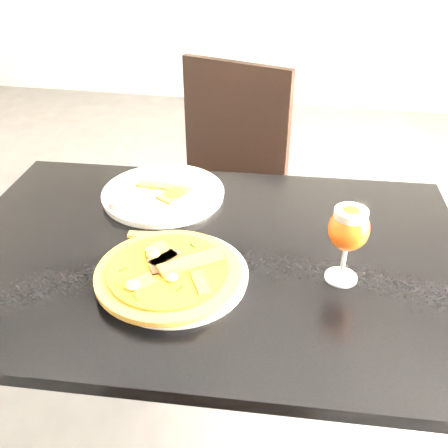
% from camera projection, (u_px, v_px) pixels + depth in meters
% --- Properties ---
extents(ground, '(6.00, 6.00, 0.00)m').
position_uv_depth(ground, '(178.00, 392.00, 1.72)').
color(ground, '#505052').
rests_on(ground, ground).
extents(dining_table, '(1.25, 0.87, 0.75)m').
position_uv_depth(dining_table, '(208.00, 280.00, 1.20)').
color(dining_table, black).
rests_on(dining_table, ground).
extents(chair_far, '(0.55, 0.55, 0.96)m').
position_uv_depth(chair_far, '(219.00, 187.00, 1.86)').
color(chair_far, black).
rests_on(chair_far, ground).
extents(plate_main, '(0.40, 0.40, 0.02)m').
position_uv_depth(plate_main, '(175.00, 276.00, 1.06)').
color(plate_main, white).
rests_on(plate_main, dining_table).
extents(pizza, '(0.31, 0.31, 0.03)m').
position_uv_depth(pizza, '(169.00, 271.00, 1.04)').
color(pizza, brown).
rests_on(pizza, plate_main).
extents(plate_second, '(0.38, 0.38, 0.02)m').
position_uv_depth(plate_second, '(163.00, 194.00, 1.36)').
color(plate_second, white).
rests_on(plate_second, dining_table).
extents(crust_scraps, '(0.17, 0.11, 0.01)m').
position_uv_depth(crust_scraps, '(169.00, 191.00, 1.34)').
color(crust_scraps, brown).
rests_on(crust_scraps, plate_second).
extents(loose_crust, '(0.10, 0.03, 0.01)m').
position_uv_depth(loose_crust, '(148.00, 235.00, 1.20)').
color(loose_crust, brown).
rests_on(loose_crust, dining_table).
extents(sauce_cup, '(0.05, 0.05, 0.04)m').
position_uv_depth(sauce_cup, '(120.00, 205.00, 1.28)').
color(sauce_cup, beige).
rests_on(sauce_cup, dining_table).
extents(beer_glass, '(0.08, 0.08, 0.17)m').
position_uv_depth(beer_glass, '(349.00, 229.00, 1.00)').
color(beer_glass, silver).
rests_on(beer_glass, dining_table).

